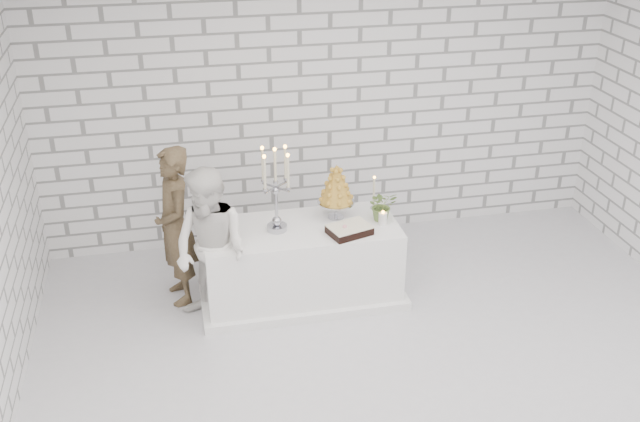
{
  "coord_description": "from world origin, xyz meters",
  "views": [
    {
      "loc": [
        -1.65,
        -4.67,
        3.91
      ],
      "look_at": [
        -0.44,
        0.95,
        1.05
      ],
      "focal_mm": 41.49,
      "sensor_mm": 36.0,
      "label": 1
    }
  ],
  "objects_px": {
    "croquembouche": "(336,191)",
    "bride": "(211,251)",
    "groom": "(175,226)",
    "candelabra": "(276,190)",
    "cake_table": "(301,262)"
  },
  "relations": [
    {
      "from": "croquembouche",
      "to": "bride",
      "type": "bearing_deg",
      "value": -161.97
    },
    {
      "from": "cake_table",
      "to": "candelabra",
      "type": "height_order",
      "value": "candelabra"
    },
    {
      "from": "cake_table",
      "to": "croquembouche",
      "type": "distance_m",
      "value": 0.75
    },
    {
      "from": "cake_table",
      "to": "croquembouche",
      "type": "bearing_deg",
      "value": 18.91
    },
    {
      "from": "croquembouche",
      "to": "candelabra",
      "type": "bearing_deg",
      "value": -167.16
    },
    {
      "from": "groom",
      "to": "candelabra",
      "type": "distance_m",
      "value": 1.01
    },
    {
      "from": "groom",
      "to": "candelabra",
      "type": "relative_size",
      "value": 1.9
    },
    {
      "from": "bride",
      "to": "candelabra",
      "type": "bearing_deg",
      "value": 69.04
    },
    {
      "from": "bride",
      "to": "croquembouche",
      "type": "xyz_separation_m",
      "value": [
        1.2,
        0.39,
        0.27
      ]
    },
    {
      "from": "cake_table",
      "to": "groom",
      "type": "relative_size",
      "value": 1.17
    },
    {
      "from": "bride",
      "to": "croquembouche",
      "type": "distance_m",
      "value": 1.29
    },
    {
      "from": "groom",
      "to": "cake_table",
      "type": "bearing_deg",
      "value": 67.92
    },
    {
      "from": "candelabra",
      "to": "croquembouche",
      "type": "xyz_separation_m",
      "value": [
        0.58,
        0.13,
        -0.13
      ]
    },
    {
      "from": "bride",
      "to": "cake_table",
      "type": "bearing_deg",
      "value": 64.02
    },
    {
      "from": "groom",
      "to": "candelabra",
      "type": "xyz_separation_m",
      "value": [
        0.91,
        -0.24,
        0.39
      ]
    }
  ]
}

